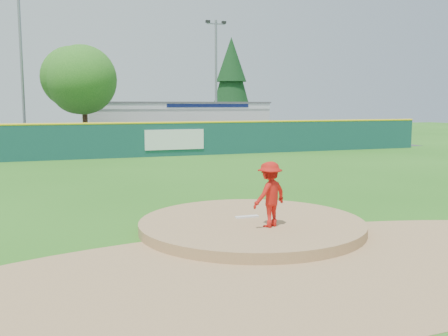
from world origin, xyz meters
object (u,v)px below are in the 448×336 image
object	(u,v)px
conifer_tree	(231,80)
van	(205,136)
pool_building_grp	(173,121)
light_pole_right	(216,75)
light_pole_left	(21,62)
deciduous_tree	(84,83)
pitcher	(270,194)

from	to	relation	value
conifer_tree	van	bearing A→B (deg)	-118.56
conifer_tree	pool_building_grp	bearing A→B (deg)	-150.22
light_pole_right	light_pole_left	bearing A→B (deg)	-172.41
van	light_pole_right	world-z (taller)	light_pole_right
pool_building_grp	conifer_tree	distance (m)	8.95
van	conifer_tree	xyz separation A→B (m)	(6.58, 12.09, 4.74)
deciduous_tree	pitcher	bearing A→B (deg)	-85.25
van	conifer_tree	world-z (taller)	conifer_tree
pitcher	conifer_tree	size ratio (longest dim) A/B	0.16
light_pole_left	light_pole_right	distance (m)	15.14
deciduous_tree	light_pole_left	bearing A→B (deg)	153.43
conifer_tree	pitcher	bearing A→B (deg)	-109.30
light_pole_right	van	bearing A→B (deg)	-116.89
van	light_pole_left	distance (m)	13.83
pool_building_grp	light_pole_right	size ratio (longest dim) A/B	1.52
pitcher	deciduous_tree	xyz separation A→B (m)	(-2.14, 25.73, 3.55)
deciduous_tree	light_pole_left	xyz separation A→B (m)	(-4.00, 2.00, 1.50)
deciduous_tree	light_pole_right	distance (m)	11.75
light_pole_left	light_pole_right	size ratio (longest dim) A/B	1.10
pitcher	conifer_tree	world-z (taller)	conifer_tree
deciduous_tree	light_pole_left	world-z (taller)	light_pole_left
pitcher	van	distance (m)	25.42
van	light_pole_left	world-z (taller)	light_pole_left
conifer_tree	light_pole_left	bearing A→B (deg)	-154.65
conifer_tree	light_pole_right	size ratio (longest dim) A/B	0.95
pool_building_grp	conifer_tree	bearing A→B (deg)	29.78
van	light_pole_right	xyz separation A→B (m)	(2.58, 5.09, 4.74)
pool_building_grp	light_pole_left	size ratio (longest dim) A/B	1.38
van	conifer_tree	bearing A→B (deg)	-34.96
pitcher	conifer_tree	distance (m)	39.18
pool_building_grp	light_pole_left	distance (m)	13.72
pool_building_grp	light_pole_left	world-z (taller)	light_pole_left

